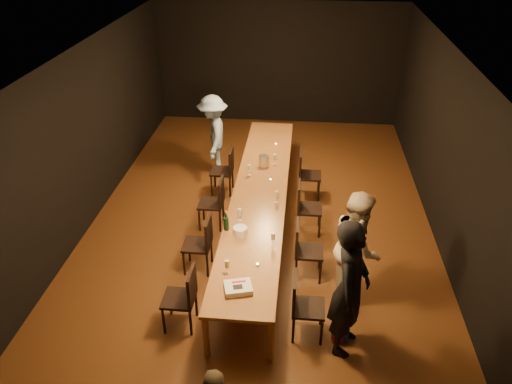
# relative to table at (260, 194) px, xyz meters

# --- Properties ---
(ground) EXTENTS (10.00, 10.00, 0.00)m
(ground) POSITION_rel_table_xyz_m (0.00, 0.00, -0.70)
(ground) COLOR #4E2D13
(ground) RESTS_ON ground
(room_shell) EXTENTS (6.04, 10.04, 3.02)m
(room_shell) POSITION_rel_table_xyz_m (0.00, 0.00, 1.38)
(room_shell) COLOR black
(room_shell) RESTS_ON ground
(table) EXTENTS (0.90, 6.00, 0.75)m
(table) POSITION_rel_table_xyz_m (0.00, 0.00, 0.00)
(table) COLOR brown
(table) RESTS_ON ground
(chair_right_0) EXTENTS (0.42, 0.42, 0.93)m
(chair_right_0) POSITION_rel_table_xyz_m (0.85, -2.40, -0.24)
(chair_right_0) COLOR black
(chair_right_0) RESTS_ON ground
(chair_right_1) EXTENTS (0.42, 0.42, 0.93)m
(chair_right_1) POSITION_rel_table_xyz_m (0.85, -1.20, -0.24)
(chair_right_1) COLOR black
(chair_right_1) RESTS_ON ground
(chair_right_2) EXTENTS (0.42, 0.42, 0.93)m
(chair_right_2) POSITION_rel_table_xyz_m (0.85, 0.00, -0.24)
(chair_right_2) COLOR black
(chair_right_2) RESTS_ON ground
(chair_right_3) EXTENTS (0.42, 0.42, 0.93)m
(chair_right_3) POSITION_rel_table_xyz_m (0.85, 1.20, -0.24)
(chair_right_3) COLOR black
(chair_right_3) RESTS_ON ground
(chair_left_0) EXTENTS (0.42, 0.42, 0.93)m
(chair_left_0) POSITION_rel_table_xyz_m (-0.85, -2.40, -0.24)
(chair_left_0) COLOR black
(chair_left_0) RESTS_ON ground
(chair_left_1) EXTENTS (0.42, 0.42, 0.93)m
(chair_left_1) POSITION_rel_table_xyz_m (-0.85, -1.20, -0.24)
(chair_left_1) COLOR black
(chair_left_1) RESTS_ON ground
(chair_left_2) EXTENTS (0.42, 0.42, 0.93)m
(chair_left_2) POSITION_rel_table_xyz_m (-0.85, 0.00, -0.24)
(chair_left_2) COLOR black
(chair_left_2) RESTS_ON ground
(chair_left_3) EXTENTS (0.42, 0.42, 0.93)m
(chair_left_3) POSITION_rel_table_xyz_m (-0.85, 1.20, -0.24)
(chair_left_3) COLOR black
(chair_left_3) RESTS_ON ground
(woman_birthday) EXTENTS (0.61, 0.78, 1.89)m
(woman_birthday) POSITION_rel_table_xyz_m (1.32, -2.54, 0.25)
(woman_birthday) COLOR black
(woman_birthday) RESTS_ON ground
(woman_tan) EXTENTS (0.68, 0.86, 1.71)m
(woman_tan) POSITION_rel_table_xyz_m (1.49, -1.57, 0.16)
(woman_tan) COLOR beige
(woman_tan) RESTS_ON ground
(man_blue) EXTENTS (0.80, 1.17, 1.66)m
(man_blue) POSITION_rel_table_xyz_m (-1.15, 2.05, 0.13)
(man_blue) COLOR #8BAFD8
(man_blue) RESTS_ON ground
(gift_bag_red) EXTENTS (0.21, 0.14, 0.23)m
(gift_bag_red) POSITION_rel_table_xyz_m (1.28, -2.48, -0.59)
(gift_bag_red) COLOR red
(gift_bag_red) RESTS_ON ground
(gift_bag_blue) EXTENTS (0.23, 0.18, 0.26)m
(gift_bag_blue) POSITION_rel_table_xyz_m (1.29, -2.45, -0.57)
(gift_bag_blue) COLOR #2537A4
(gift_bag_blue) RESTS_ON ground
(birthday_cake) EXTENTS (0.40, 0.35, 0.08)m
(birthday_cake) POSITION_rel_table_xyz_m (-0.04, -2.49, 0.09)
(birthday_cake) COLOR white
(birthday_cake) RESTS_ON table
(plate_stack) EXTENTS (0.25, 0.25, 0.12)m
(plate_stack) POSITION_rel_table_xyz_m (-0.17, -1.28, 0.11)
(plate_stack) COLOR white
(plate_stack) RESTS_ON table
(champagne_bottle) EXTENTS (0.10, 0.10, 0.33)m
(champagne_bottle) POSITION_rel_table_xyz_m (-0.39, -1.18, 0.21)
(champagne_bottle) COLOR black
(champagne_bottle) RESTS_ON table
(ice_bucket) EXTENTS (0.23, 0.23, 0.21)m
(ice_bucket) POSITION_rel_table_xyz_m (-0.01, 0.91, 0.15)
(ice_bucket) COLOR #B7B8BC
(ice_bucket) RESTS_ON table
(wineglass_0) EXTENTS (0.06, 0.06, 0.21)m
(wineglass_0) POSITION_rel_table_xyz_m (-0.23, -2.17, 0.15)
(wineglass_0) COLOR beige
(wineglass_0) RESTS_ON table
(wineglass_1) EXTENTS (0.06, 0.06, 0.21)m
(wineglass_1) POSITION_rel_table_xyz_m (0.32, -1.49, 0.15)
(wineglass_1) COLOR beige
(wineglass_1) RESTS_ON table
(wineglass_2) EXTENTS (0.06, 0.06, 0.21)m
(wineglass_2) POSITION_rel_table_xyz_m (-0.22, -0.92, 0.15)
(wineglass_2) COLOR silver
(wineglass_2) RESTS_ON table
(wineglass_3) EXTENTS (0.06, 0.06, 0.21)m
(wineglass_3) POSITION_rel_table_xyz_m (0.30, -0.33, 0.15)
(wineglass_3) COLOR beige
(wineglass_3) RESTS_ON table
(wineglass_4) EXTENTS (0.06, 0.06, 0.21)m
(wineglass_4) POSITION_rel_table_xyz_m (-0.24, 0.55, 0.15)
(wineglass_4) COLOR silver
(wineglass_4) RESTS_ON table
(wineglass_5) EXTENTS (0.06, 0.06, 0.21)m
(wineglass_5) POSITION_rel_table_xyz_m (0.18, 1.01, 0.15)
(wineglass_5) COLOR silver
(wineglass_5) RESTS_ON table
(tealight_near) EXTENTS (0.05, 0.05, 0.03)m
(tealight_near) POSITION_rel_table_xyz_m (0.15, -1.98, 0.06)
(tealight_near) COLOR #B2B7B2
(tealight_near) RESTS_ON table
(tealight_mid) EXTENTS (0.05, 0.05, 0.03)m
(tealight_mid) POSITION_rel_table_xyz_m (0.15, 0.38, 0.06)
(tealight_mid) COLOR #B2B7B2
(tealight_mid) RESTS_ON table
(tealight_far) EXTENTS (0.05, 0.05, 0.03)m
(tealight_far) POSITION_rel_table_xyz_m (0.15, 1.86, 0.06)
(tealight_far) COLOR #B2B7B2
(tealight_far) RESTS_ON table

